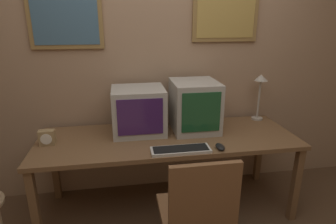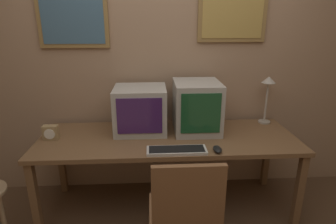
# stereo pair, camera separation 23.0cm
# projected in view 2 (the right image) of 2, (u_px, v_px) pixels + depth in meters

# --- Properties ---
(wall_back) EXTENTS (8.00, 0.08, 2.60)m
(wall_back) POSITION_uv_depth(u_px,v_px,m) (165.00, 58.00, 2.60)
(wall_back) COLOR tan
(wall_back) RESTS_ON ground_plane
(desk) EXTENTS (2.15, 0.75, 0.71)m
(desk) POSITION_uv_depth(u_px,v_px,m) (168.00, 143.00, 2.39)
(desk) COLOR brown
(desk) RESTS_ON ground_plane
(monitor_left) EXTENTS (0.44, 0.41, 0.39)m
(monitor_left) POSITION_uv_depth(u_px,v_px,m) (140.00, 109.00, 2.44)
(monitor_left) COLOR #B7B2A8
(monitor_left) RESTS_ON desk
(monitor_right) EXTENTS (0.39, 0.44, 0.44)m
(monitor_right) POSITION_uv_depth(u_px,v_px,m) (197.00, 107.00, 2.44)
(monitor_right) COLOR #B7B2A8
(monitor_right) RESTS_ON desk
(keyboard_main) EXTENTS (0.45, 0.15, 0.03)m
(keyboard_main) POSITION_uv_depth(u_px,v_px,m) (177.00, 150.00, 2.09)
(keyboard_main) COLOR beige
(keyboard_main) RESTS_ON desk
(mouse_near_keyboard) EXTENTS (0.06, 0.12, 0.04)m
(mouse_near_keyboard) POSITION_uv_depth(u_px,v_px,m) (217.00, 149.00, 2.10)
(mouse_near_keyboard) COLOR black
(mouse_near_keyboard) RESTS_ON desk
(desk_clock) EXTENTS (0.12, 0.07, 0.12)m
(desk_clock) POSITION_uv_depth(u_px,v_px,m) (51.00, 133.00, 2.30)
(desk_clock) COLOR #A38456
(desk_clock) RESTS_ON desk
(desk_lamp) EXTENTS (0.13, 0.13, 0.45)m
(desk_lamp) POSITION_uv_depth(u_px,v_px,m) (268.00, 89.00, 2.59)
(desk_lamp) COLOR #B2A899
(desk_lamp) RESTS_ON desk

